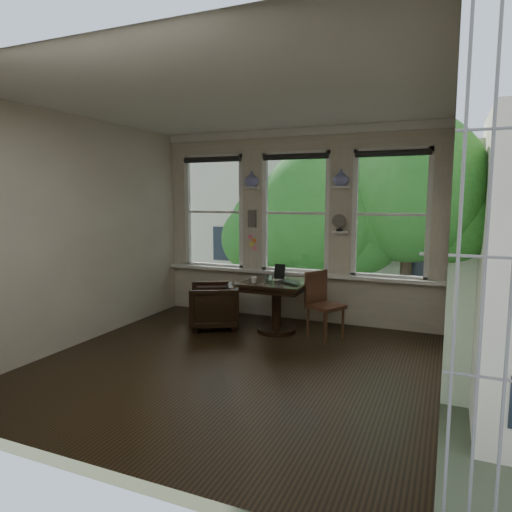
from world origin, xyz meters
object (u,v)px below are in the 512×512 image
at_px(armchair_left, 214,306).
at_px(mug, 254,280).
at_px(side_chair_right, 326,306).
at_px(laptop, 287,283).
at_px(table, 277,307).

relative_size(armchair_left, mug, 7.68).
distance_m(side_chair_right, mug, 1.06).
bearing_deg(armchair_left, laptop, 63.65).
bearing_deg(side_chair_right, table, 117.98).
xyz_separation_m(side_chair_right, laptop, (-0.52, -0.13, 0.30)).
xyz_separation_m(table, side_chair_right, (0.73, -0.00, 0.09)).
xyz_separation_m(table, mug, (-0.25, -0.26, 0.42)).
bearing_deg(laptop, armchair_left, -147.14).
xyz_separation_m(armchair_left, mug, (0.70, -0.11, 0.46)).
distance_m(armchair_left, side_chair_right, 1.68).
height_order(laptop, mug, mug).
height_order(table, mug, mug).
relative_size(table, armchair_left, 1.23).
relative_size(armchair_left, laptop, 2.00).
height_order(armchair_left, laptop, laptop).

